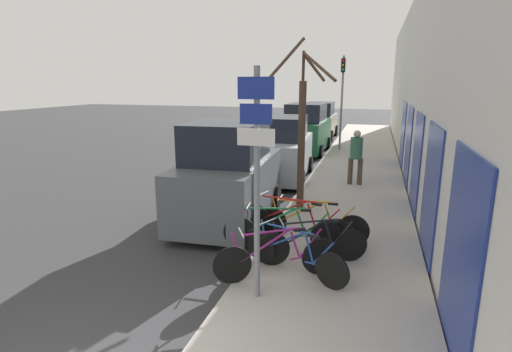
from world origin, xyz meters
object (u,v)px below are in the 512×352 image
Objects in this scene: bicycle_0 at (277,258)px; bicycle_5 at (311,223)px; street_tree at (302,133)px; traffic_light at (342,90)px; pedestrian_near at (356,153)px; parked_car_0 at (229,177)px; parked_car_2 at (306,130)px; bicycle_2 at (313,245)px; bicycle_4 at (294,224)px; bicycle_1 at (294,255)px; parked_car_1 at (281,151)px; signpost at (257,172)px; bicycle_3 at (283,233)px; parked_car_3 at (319,122)px.

bicycle_5 is at bearing -38.17° from bicycle_0.
street_tree is 0.97× the size of traffic_light.
parked_car_0 is at bearing 53.34° from pedestrian_near.
bicycle_0 is 0.45× the size of parked_car_2.
traffic_light is (0.16, 9.83, 0.87)m from street_tree.
street_tree is at bearing -9.22° from bicycle_2.
bicycle_4 is 0.58× the size of parked_car_2.
bicycle_2 is (0.23, 0.55, -0.00)m from bicycle_1.
parked_car_2 reaches higher than bicycle_0.
street_tree is (1.39, -3.74, 1.14)m from parked_car_1.
signpost is 2.76m from bicycle_4.
bicycle_2 is at bearing -78.41° from parked_car_2.
bicycle_1 is 0.46× the size of parked_car_1.
traffic_light is (-0.43, 13.61, 2.51)m from bicycle_1.
traffic_light reaches higher than bicycle_3.
bicycle_3 is 0.55× the size of parked_car_2.
bicycle_4 reaches higher than bicycle_3.
parked_car_1 is 0.92× the size of parked_car_3.
signpost reaches higher than bicycle_3.
bicycle_1 is at bearing -163.24° from bicycle_3.
pedestrian_near is (0.92, 7.04, 0.64)m from bicycle_0.
bicycle_3 is 6.04m from pedestrian_near.
pedestrian_near is (0.94, 5.44, 0.61)m from bicycle_4.
signpost is 0.83× the size of parked_car_1.
parked_car_1 is (-2.02, 5.90, 0.49)m from bicycle_5.
parked_car_1 is (-2.21, 6.97, 0.51)m from bicycle_2.
street_tree reaches higher than pedestrian_near.
pedestrian_near is at bearing -80.85° from traffic_light.
traffic_light reaches higher than bicycle_5.
parked_car_0 is (-2.26, 1.10, 0.59)m from bicycle_5.
bicycle_0 is at bearing 155.42° from bicycle_1.
signpost reaches higher than parked_car_1.
parked_car_1 is (-1.73, 7.74, 0.49)m from bicycle_0.
signpost is at bearing -82.40° from parked_car_1.
parked_car_0 reaches higher than parked_car_1.
bicycle_0 is 3.59m from parked_car_0.
bicycle_2 is at bearing -126.46° from bicycle_3.
bicycle_1 is at bearing -88.19° from traffic_light.
bicycle_0 is 1.86m from bicycle_5.
bicycle_0 is 0.91m from bicycle_2.
parked_car_3 is at bearing -23.26° from bicycle_0.
bicycle_1 is at bearing 64.60° from signpost.
bicycle_1 is 0.45× the size of street_tree.
bicycle_5 is 0.53× the size of traffic_light.
bicycle_0 is 0.33m from bicycle_1.
bicycle_3 reaches higher than bicycle_1.
parked_car_2 is at bearing 11.67° from bicycle_5.
parked_car_2 is (-1.65, 12.35, 0.55)m from bicycle_3.
parked_car_0 is 10.53m from parked_car_2.
bicycle_4 is at bearing -80.08° from parked_car_2.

